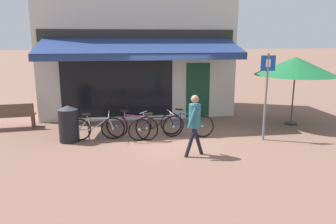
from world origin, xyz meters
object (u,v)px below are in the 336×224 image
at_px(bicycle_blue, 186,124).
at_px(litter_bin, 69,124).
at_px(pedestrian_adult, 195,119).
at_px(cafe_parasol, 296,66).
at_px(bicycle_silver, 96,128).
at_px(bicycle_purple, 131,126).
at_px(parking_sign, 266,88).
at_px(park_bench, 10,115).
at_px(bicycle_black, 157,127).

xyz_separation_m(bicycle_blue, litter_bin, (-3.57, -0.09, 0.17)).
bearing_deg(bicycle_blue, pedestrian_adult, -70.50).
xyz_separation_m(bicycle_blue, cafe_parasol, (3.99, 0.83, 1.69)).
bearing_deg(bicycle_blue, bicycle_silver, -152.97).
distance_m(bicycle_purple, bicycle_blue, 1.73).
distance_m(bicycle_blue, cafe_parasol, 4.42).
height_order(parking_sign, cafe_parasol, parking_sign).
height_order(litter_bin, park_bench, litter_bin).
height_order(bicycle_black, litter_bin, litter_bin).
xyz_separation_m(litter_bin, park_bench, (-2.18, 1.73, -0.09)).
bearing_deg(park_bench, bicycle_black, -27.42).
height_order(bicycle_purple, bicycle_blue, bicycle_purple).
relative_size(bicycle_black, parking_sign, 0.68).
relative_size(bicycle_black, bicycle_blue, 1.09).
height_order(pedestrian_adult, litter_bin, pedestrian_adult).
distance_m(bicycle_purple, cafe_parasol, 6.03).
xyz_separation_m(bicycle_blue, parking_sign, (2.21, -0.78, 1.20)).
bearing_deg(bicycle_blue, cafe_parasol, 36.47).
height_order(bicycle_silver, litter_bin, litter_bin).
bearing_deg(bicycle_purple, bicycle_silver, -152.25).
height_order(bicycle_silver, park_bench, bicycle_silver).
bearing_deg(bicycle_silver, bicycle_black, -3.89).
relative_size(parking_sign, cafe_parasol, 0.93).
bearing_deg(park_bench, bicycle_purple, -29.09).
distance_m(bicycle_silver, cafe_parasol, 7.05).
bearing_deg(cafe_parasol, parking_sign, -137.79).
bearing_deg(pedestrian_adult, litter_bin, 155.92).
bearing_deg(cafe_parasol, bicycle_black, -167.72).
xyz_separation_m(pedestrian_adult, cafe_parasol, (4.16, 2.64, 1.07)).
height_order(bicycle_silver, bicycle_black, bicycle_silver).
xyz_separation_m(bicycle_purple, pedestrian_adult, (1.56, -1.72, 0.60)).
xyz_separation_m(bicycle_silver, litter_bin, (-0.79, 0.02, 0.17)).
relative_size(bicycle_purple, cafe_parasol, 0.57).
distance_m(bicycle_purple, pedestrian_adult, 2.40).
height_order(bicycle_blue, parking_sign, parking_sign).
relative_size(bicycle_purple, bicycle_black, 0.90).
bearing_deg(pedestrian_adult, parking_sign, 26.15).
xyz_separation_m(bicycle_black, cafe_parasol, (4.97, 1.08, 1.69)).
bearing_deg(pedestrian_adult, bicycle_black, 120.05).
distance_m(bicycle_silver, park_bench, 3.45).
xyz_separation_m(bicycle_purple, bicycle_black, (0.75, -0.16, -0.02)).
relative_size(bicycle_blue, parking_sign, 0.63).
height_order(bicycle_blue, cafe_parasol, cafe_parasol).
bearing_deg(bicycle_silver, cafe_parasol, 8.38).
xyz_separation_m(bicycle_purple, park_bench, (-4.03, 1.73, 0.07)).
distance_m(bicycle_purple, parking_sign, 4.17).
bearing_deg(bicycle_silver, pedestrian_adult, -32.55).
distance_m(bicycle_purple, litter_bin, 1.85).
distance_m(bicycle_blue, parking_sign, 2.64).
bearing_deg(parking_sign, cafe_parasol, 42.21).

